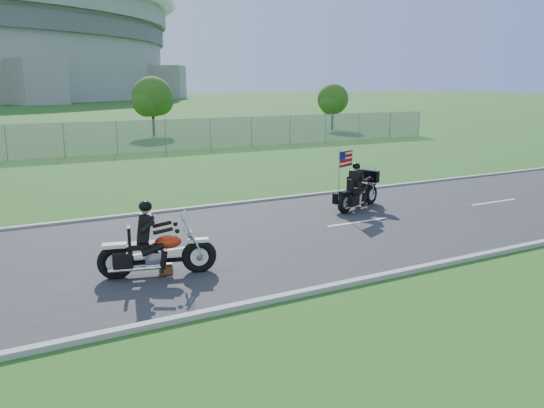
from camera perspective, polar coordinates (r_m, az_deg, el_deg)
ground at (r=14.44m, az=-3.62°, el=-4.01°), size 420.00×420.00×0.00m
road at (r=14.44m, az=-3.62°, el=-3.93°), size 120.00×8.00×0.04m
curb_north at (r=18.08m, az=-8.90°, el=-0.52°), size 120.00×0.18×0.12m
curb_south at (r=11.06m, az=5.14°, el=-9.15°), size 120.00×0.18×0.12m
fence at (r=32.79m, az=-26.70°, el=5.92°), size 60.00×0.03×2.00m
tree_fence_near at (r=44.25m, az=-12.72°, el=10.98°), size 3.52×3.28×4.75m
tree_fence_far at (r=49.20m, az=6.57°, el=10.98°), size 3.08×2.87×4.20m
motorcycle_lead at (r=11.95m, az=-12.39°, el=-5.16°), size 2.56×1.04×1.74m
motorcycle_follow at (r=18.12m, az=9.27°, el=1.14°), size 2.30×1.25×2.02m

